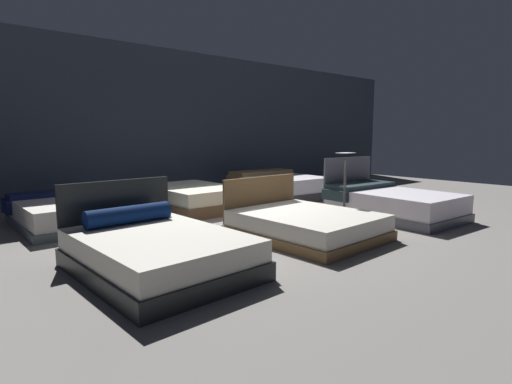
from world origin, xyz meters
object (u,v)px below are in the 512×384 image
bed_3 (72,212)px  bed_4 (192,198)px  price_sign (344,197)px  bed_0 (156,251)px  bed_1 (305,224)px  bed_2 (390,203)px  bed_5 (278,186)px

bed_3 → bed_4: bed_3 is taller
bed_3 → price_sign: price_sign is taller
price_sign → bed_0: bearing=-178.0°
bed_1 → bed_2: size_ratio=0.91×
bed_0 → price_sign: 3.41m
bed_2 → bed_3: size_ratio=1.13×
bed_0 → bed_1: 2.32m
bed_3 → bed_4: 2.25m
bed_5 → bed_1: bearing=-125.3°
bed_0 → bed_4: size_ratio=1.03×
bed_0 → bed_3: size_ratio=1.07×
bed_0 → bed_2: bearing=-2.8°
bed_2 → bed_3: bearing=149.4°
bed_1 → bed_5: (2.23, 2.93, 0.08)m
bed_4 → bed_0: bearing=-128.1°
bed_1 → bed_3: (-2.36, 3.01, 0.03)m
bed_4 → price_sign: (1.19, -2.81, 0.24)m
bed_5 → bed_4: bearing=-178.3°
bed_0 → bed_4: bed_0 is taller
bed_1 → bed_4: size_ratio=0.99×
bed_4 → bed_5: (2.34, -0.01, 0.04)m
bed_5 → bed_0: bearing=-145.3°
bed_0 → bed_4: bearing=50.3°
bed_2 → price_sign: (-1.18, 0.12, 0.21)m
bed_0 → bed_4: (2.21, 2.93, 0.00)m
price_sign → bed_4: bearing=112.8°
bed_5 → price_sign: price_sign is taller
bed_2 → bed_1: bearing=-177.4°
bed_1 → bed_3: 3.83m
bed_3 → bed_5: (4.59, -0.08, 0.05)m
bed_1 → bed_5: size_ratio=1.00×
bed_2 → bed_5: (-0.03, 2.93, 0.02)m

